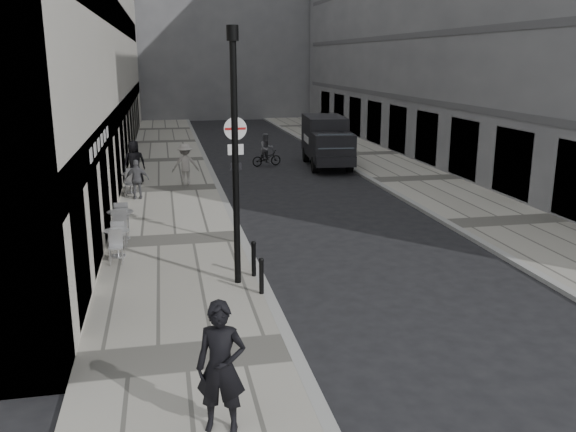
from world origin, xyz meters
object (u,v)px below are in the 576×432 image
object	(u,v)px
walking_man	(221,367)
lamppost	(235,146)
cyclist	(266,153)
sign_post	(236,161)
panel_van	(326,139)

from	to	relation	value
walking_man	lamppost	world-z (taller)	lamppost
cyclist	sign_post	bearing A→B (deg)	-116.60
walking_man	cyclist	bearing A→B (deg)	95.21
sign_post	lamppost	xyz separation A→B (m)	(-0.40, -3.29, 0.91)
cyclist	walking_man	bearing A→B (deg)	-114.67
walking_man	sign_post	bearing A→B (deg)	98.08
lamppost	panel_van	distance (m)	17.71
walking_man	panel_van	distance (m)	23.57
lamppost	panel_van	xyz separation A→B (m)	(6.62, 16.30, -2.06)
panel_van	cyclist	world-z (taller)	panel_van
lamppost	cyclist	size ratio (longest dim) A/B	3.54
walking_man	cyclist	world-z (taller)	walking_man
panel_van	cyclist	xyz separation A→B (m)	(-3.03, 0.65, -0.75)
sign_post	lamppost	distance (m)	3.44
walking_man	panel_van	bearing A→B (deg)	87.66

